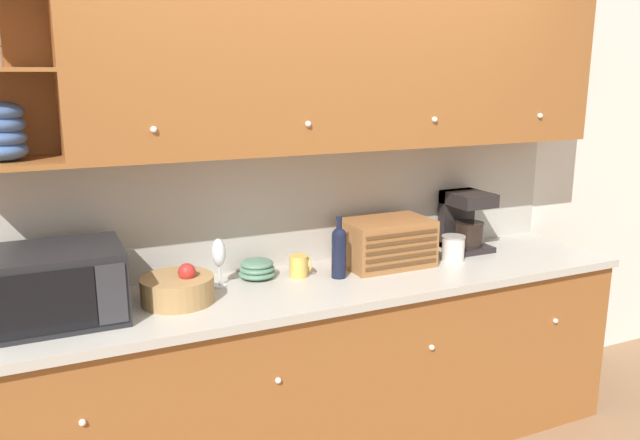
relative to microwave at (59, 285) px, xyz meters
name	(u,v)px	position (x,y,z in m)	size (l,w,h in m)	color
ground_plane	(303,422)	(1.17, 0.31, -1.07)	(24.00, 24.00, 0.00)	#896647
wall_back	(299,190)	(1.17, 0.34, 0.23)	(5.46, 0.06, 2.60)	silver
counter_unit	(328,369)	(1.17, -0.01, -0.61)	(3.08, 0.66, 0.92)	#935628
backsplash_panel	(302,205)	(1.17, 0.30, 0.16)	(3.06, 0.01, 0.61)	#B7B2A8
upper_cabinets	(346,68)	(1.33, 0.13, 0.84)	(3.06, 0.37, 0.76)	#935628
microwave	(59,285)	(0.00, 0.00, 0.00)	(0.49, 0.41, 0.29)	black
fruit_basket	(178,289)	(0.46, 0.00, -0.09)	(0.31, 0.31, 0.17)	#A87F4C
wine_glass	(219,254)	(0.68, 0.12, 0.01)	(0.06, 0.06, 0.23)	silver
bowl_stack_on_counter	(257,269)	(0.88, 0.17, -0.10)	(0.18, 0.18, 0.09)	slate
mug	(299,266)	(1.07, 0.10, -0.09)	(0.10, 0.09, 0.10)	gold
wine_bottle	(339,250)	(1.24, 0.01, -0.01)	(0.07, 0.07, 0.30)	black
bread_box	(387,243)	(1.55, 0.08, -0.03)	(0.44, 0.29, 0.24)	#996033
storage_canister	(453,248)	(1.90, 0.01, -0.08)	(0.12, 0.12, 0.13)	silver
coffee_maker	(464,220)	(2.10, 0.18, 0.02)	(0.21, 0.26, 0.32)	black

